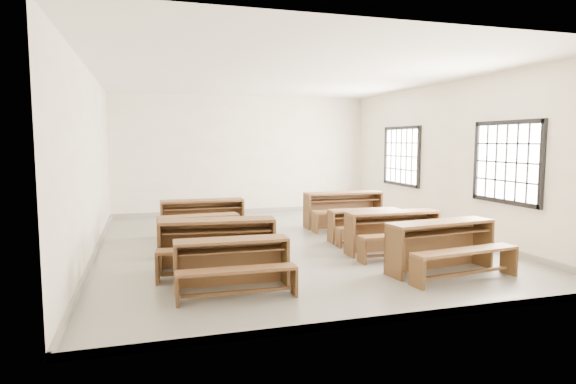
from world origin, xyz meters
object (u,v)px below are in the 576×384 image
object	(u,v)px
desk_set_0	(232,261)
desk_set_6	(365,223)
desk_set_2	(199,230)
desk_set_3	(203,215)
desk_set_4	(443,243)
desk_set_5	(394,229)
desk_set_1	(218,241)
desk_set_7	(344,207)

from	to	relation	value
desk_set_0	desk_set_6	world-z (taller)	desk_set_0
desk_set_2	desk_set_3	size ratio (longest dim) A/B	0.87
desk_set_4	desk_set_5	xyz separation A→B (m)	(-0.10, 1.29, -0.02)
desk_set_3	desk_set_0	bearing A→B (deg)	-89.99
desk_set_1	desk_set_2	bearing A→B (deg)	101.24
desk_set_6	desk_set_3	bearing A→B (deg)	157.03
desk_set_1	desk_set_0	bearing A→B (deg)	-81.39
desk_set_3	desk_set_5	size ratio (longest dim) A/B	1.02
desk_set_0	desk_set_6	bearing A→B (deg)	39.16
desk_set_4	desk_set_6	xyz separation A→B (m)	(-0.13, 2.39, -0.08)
desk_set_1	desk_set_3	world-z (taller)	desk_set_1
desk_set_4	desk_set_7	size ratio (longest dim) A/B	1.00
desk_set_1	desk_set_4	size ratio (longest dim) A/B	1.01
desk_set_0	desk_set_4	distance (m)	3.17
desk_set_5	desk_set_7	bearing A→B (deg)	86.23
desk_set_0	desk_set_4	size ratio (longest dim) A/B	0.84
desk_set_2	desk_set_4	xyz separation A→B (m)	(3.35, -2.47, 0.07)
desk_set_1	desk_set_5	size ratio (longest dim) A/B	1.10
desk_set_2	desk_set_3	bearing A→B (deg)	76.96
desk_set_1	desk_set_4	distance (m)	3.39
desk_set_6	desk_set_7	size ratio (longest dim) A/B	0.80
desk_set_0	desk_set_2	bearing A→B (deg)	95.81
desk_set_6	desk_set_4	bearing A→B (deg)	-84.82
desk_set_1	desk_set_4	world-z (taller)	desk_set_1
desk_set_0	desk_set_4	world-z (taller)	desk_set_4
desk_set_3	desk_set_6	world-z (taller)	desk_set_3
desk_set_0	desk_set_7	size ratio (longest dim) A/B	0.85
desk_set_6	desk_set_7	world-z (taller)	desk_set_7
desk_set_5	desk_set_6	distance (m)	1.10
desk_set_7	desk_set_6	bearing A→B (deg)	-97.67
desk_set_7	desk_set_3	bearing A→B (deg)	-176.23
desk_set_1	desk_set_2	xyz separation A→B (m)	(-0.13, 1.40, -0.08)
desk_set_3	desk_set_4	distance (m)	4.92
desk_set_2	desk_set_0	bearing A→B (deg)	-89.53
desk_set_0	desk_set_6	distance (m)	3.84
desk_set_5	desk_set_6	xyz separation A→B (m)	(-0.02, 1.10, -0.06)
desk_set_5	desk_set_6	size ratio (longest dim) A/B	1.16
desk_set_4	desk_set_5	world-z (taller)	desk_set_4
desk_set_0	desk_set_1	distance (m)	1.01
desk_set_1	desk_set_4	xyz separation A→B (m)	(3.22, -1.06, -0.01)
desk_set_0	desk_set_3	bearing A→B (deg)	90.98
desk_set_6	desk_set_2	bearing A→B (deg)	-179.21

